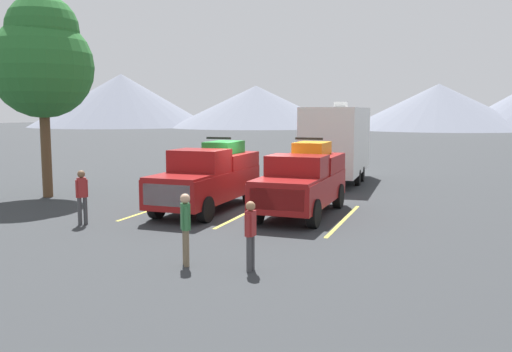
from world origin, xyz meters
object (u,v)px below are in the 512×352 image
at_px(camper_trailer_a, 337,140).
at_px(person_b, 82,193).
at_px(pickup_truck_a, 209,177).
at_px(pickup_truck_b, 303,180).
at_px(person_a, 186,224).
at_px(person_c, 251,231).

height_order(camper_trailer_a, person_b, camper_trailer_a).
height_order(pickup_truck_a, camper_trailer_a, camper_trailer_a).
height_order(pickup_truck_a, pickup_truck_b, pickup_truck_b).
distance_m(person_a, person_c, 1.55).
bearing_deg(camper_trailer_a, pickup_truck_a, -107.51).
relative_size(pickup_truck_b, person_a, 3.20).
relative_size(pickup_truck_a, person_c, 3.68).
bearing_deg(person_b, person_c, -22.91).
bearing_deg(pickup_truck_a, person_b, -124.05).
distance_m(pickup_truck_a, pickup_truck_b, 3.45).
bearing_deg(pickup_truck_b, camper_trailer_a, 93.94).
bearing_deg(person_a, person_c, 4.75).
xyz_separation_m(pickup_truck_b, camper_trailer_a, (-0.60, 8.71, 0.92)).
relative_size(camper_trailer_a, person_c, 5.04).
bearing_deg(person_b, camper_trailer_a, 67.05).
bearing_deg(person_a, pickup_truck_b, 82.95).
bearing_deg(pickup_truck_b, pickup_truck_a, -175.40).
relative_size(pickup_truck_b, camper_trailer_a, 0.68).
height_order(person_b, person_c, person_b).
bearing_deg(person_a, camper_trailer_a, 89.00).
bearing_deg(camper_trailer_a, person_c, -85.36).
height_order(person_a, person_c, person_a).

